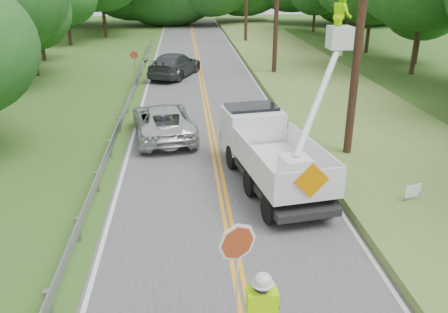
{
  "coord_description": "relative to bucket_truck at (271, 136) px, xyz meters",
  "views": [
    {
      "loc": [
        -1.13,
        -6.99,
        6.8
      ],
      "look_at": [
        0.0,
        6.0,
        1.5
      ],
      "focal_mm": 36.98,
      "sensor_mm": 36.0,
      "label": 1
    }
  ],
  "objects": [
    {
      "name": "utility_poles",
      "position": [
        3.19,
        9.15,
        3.82
      ],
      "size": [
        1.6,
        43.3,
        10.0
      ],
      "color": "black",
      "rests_on": "ground"
    },
    {
      "name": "road",
      "position": [
        -1.81,
        6.14,
        -1.44
      ],
      "size": [
        7.2,
        96.0,
        0.03
      ],
      "color": "#464648",
      "rests_on": "ground"
    },
    {
      "name": "suv_darkgrey",
      "position": [
        -3.57,
        16.52,
        -0.64
      ],
      "size": [
        4.04,
        5.86,
        1.57
      ],
      "primitive_type": "imported",
      "rotation": [
        0.0,
        0.0,
        2.77
      ],
      "color": "#3D4045",
      "rests_on": "road"
    },
    {
      "name": "stop_sign_permanent",
      "position": [
        -5.88,
        13.09,
        0.07
      ],
      "size": [
        0.5,
        0.07,
        2.33
      ],
      "color": "gray",
      "rests_on": "ground"
    },
    {
      "name": "suv_silver",
      "position": [
        -3.92,
        4.31,
        -0.71
      ],
      "size": [
        3.13,
        5.47,
        1.44
      ],
      "primitive_type": "imported",
      "rotation": [
        0.0,
        0.0,
        3.29
      ],
      "color": "silver",
      "rests_on": "road"
    },
    {
      "name": "yard_sign",
      "position": [
        3.81,
        -2.94,
        -0.86
      ],
      "size": [
        0.55,
        0.19,
        0.82
      ],
      "color": "white",
      "rests_on": "ground"
    },
    {
      "name": "tall_grass_verge",
      "position": [
        5.29,
        6.14,
        -1.3
      ],
      "size": [
        7.0,
        96.0,
        0.3
      ],
      "primitive_type": "cube",
      "color": "#577733",
      "rests_on": "ground"
    },
    {
      "name": "guardrail",
      "position": [
        -5.83,
        7.04,
        -0.9
      ],
      "size": [
        0.18,
        48.0,
        0.77
      ],
      "color": "gray",
      "rests_on": "ground"
    },
    {
      "name": "bucket_truck",
      "position": [
        0.0,
        0.0,
        0.0
      ],
      "size": [
        4.49,
        6.42,
        6.17
      ],
      "color": "black",
      "rests_on": "road"
    }
  ]
}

